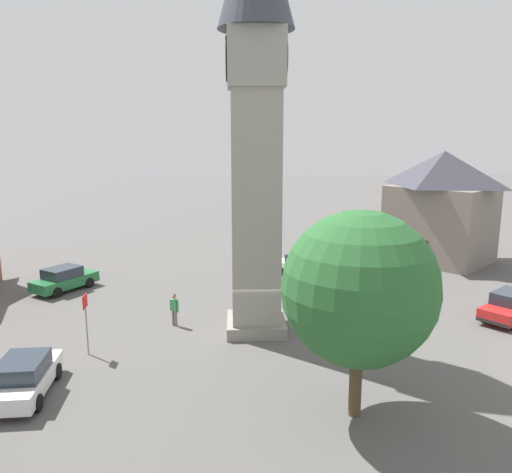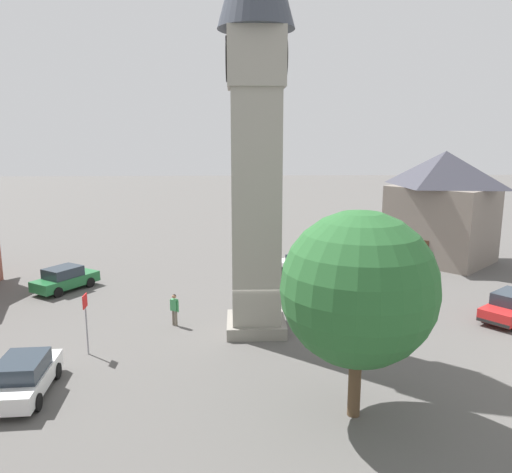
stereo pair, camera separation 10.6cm
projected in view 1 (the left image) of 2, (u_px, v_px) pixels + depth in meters
The scene contains 11 objects.
ground_plane at pixel (256, 330), 25.41m from camera, with size 200.00×200.00×0.00m, color #565451.
clock_tower at pixel (256, 81), 23.00m from camera, with size 3.53×3.53×20.76m.
car_blue_kerb at pixel (302, 266), 34.94m from camera, with size 4.26×3.92×1.53m.
car_silver_kerb at pixel (511, 306), 26.68m from camera, with size 3.89×4.28×1.53m.
car_red_corner at pixel (360, 299), 27.91m from camera, with size 1.92×4.18×1.53m.
car_white_side at pixel (25, 377), 18.87m from camera, with size 4.22×2.00×1.53m.
car_black_far at pixel (64, 279), 31.76m from camera, with size 4.37×3.69×1.53m.
pedestrian at pixel (174, 307), 25.82m from camera, with size 0.38×0.49×1.69m.
tree at pixel (359, 289), 16.80m from camera, with size 5.31×5.31×7.30m.
building_shop_left at pixel (441, 206), 38.74m from camera, with size 9.59×9.53×8.54m.
road_sign at pixel (86, 314), 22.21m from camera, with size 0.60×0.07×2.80m.
Camera 1 is at (23.94, -1.03, 9.67)m, focal length 35.21 mm.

